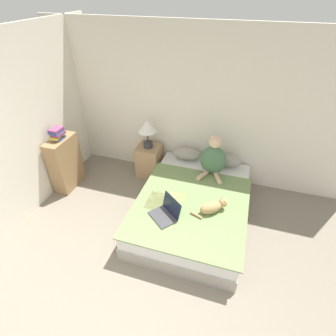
# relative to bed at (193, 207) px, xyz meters

# --- Properties ---
(wall_back) EXTENTS (5.25, 0.05, 2.55)m
(wall_back) POSITION_rel_bed_xyz_m (-0.28, 1.13, 1.06)
(wall_back) COLOR silver
(wall_back) RESTS_ON ground_plane
(wall_side) EXTENTS (0.05, 4.30, 2.55)m
(wall_side) POSITION_rel_bed_xyz_m (-2.44, -0.55, 1.06)
(wall_side) COLOR silver
(wall_side) RESTS_ON ground_plane
(bed) EXTENTS (1.55, 2.11, 0.43)m
(bed) POSITION_rel_bed_xyz_m (0.00, 0.00, 0.00)
(bed) COLOR #9E998E
(bed) RESTS_ON ground_plane
(pillow_near) EXTENTS (0.50, 0.24, 0.20)m
(pillow_near) POSITION_rel_bed_xyz_m (-0.34, 0.91, 0.32)
(pillow_near) COLOR gray
(pillow_near) RESTS_ON bed
(pillow_far) EXTENTS (0.50, 0.24, 0.20)m
(pillow_far) POSITION_rel_bed_xyz_m (0.34, 0.91, 0.32)
(pillow_far) COLOR gray
(pillow_far) RESTS_ON bed
(person_sitting) EXTENTS (0.41, 0.40, 0.69)m
(person_sitting) POSITION_rel_bed_xyz_m (0.15, 0.62, 0.50)
(person_sitting) COLOR #476B4C
(person_sitting) RESTS_ON bed
(cat_tabby) EXTENTS (0.45, 0.35, 0.18)m
(cat_tabby) POSITION_rel_bed_xyz_m (0.31, -0.23, 0.30)
(cat_tabby) COLOR tan
(cat_tabby) RESTS_ON bed
(laptop_open) EXTENTS (0.46, 0.46, 0.26)m
(laptop_open) POSITION_rel_bed_xyz_m (-0.27, -0.50, 0.27)
(laptop_open) COLOR #424247
(laptop_open) RESTS_ON bed
(nightstand) EXTENTS (0.41, 0.43, 0.58)m
(nightstand) POSITION_rel_bed_xyz_m (-1.02, 0.85, 0.08)
(nightstand) COLOR tan
(nightstand) RESTS_ON ground_plane
(table_lamp) EXTENTS (0.32, 0.32, 0.51)m
(table_lamp) POSITION_rel_bed_xyz_m (-1.02, 0.85, 0.73)
(table_lamp) COLOR #38383D
(table_lamp) RESTS_ON nightstand
(bookshelf) EXTENTS (0.27, 0.57, 0.92)m
(bookshelf) POSITION_rel_bed_xyz_m (-2.25, 0.13, 0.25)
(bookshelf) COLOR #99754C
(bookshelf) RESTS_ON ground_plane
(book_stack_top) EXTENTS (0.18, 0.24, 0.19)m
(book_stack_top) POSITION_rel_bed_xyz_m (-2.25, 0.13, 0.80)
(book_stack_top) COLOR #334C8E
(book_stack_top) RESTS_ON bookshelf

